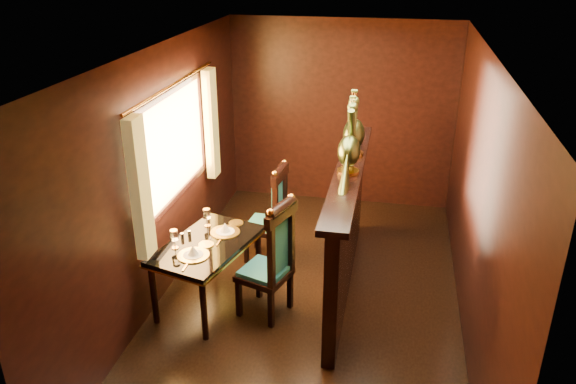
% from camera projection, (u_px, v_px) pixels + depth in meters
% --- Properties ---
extents(ground, '(5.00, 5.00, 0.00)m').
position_uv_depth(ground, '(309.00, 298.00, 5.78)').
color(ground, black).
rests_on(ground, ground).
extents(room_shell, '(3.04, 5.04, 2.52)m').
position_uv_depth(room_shell, '(303.00, 153.00, 5.17)').
color(room_shell, black).
rests_on(room_shell, ground).
extents(partition, '(0.26, 2.70, 1.36)m').
position_uv_depth(partition, '(346.00, 227.00, 5.70)').
color(partition, black).
rests_on(partition, ground).
extents(dining_table, '(0.98, 1.31, 0.89)m').
position_uv_depth(dining_table, '(207.00, 249.00, 5.48)').
color(dining_table, black).
rests_on(dining_table, ground).
extents(chair_left, '(0.57, 0.59, 1.25)m').
position_uv_depth(chair_left, '(275.00, 257.00, 5.27)').
color(chair_left, black).
rests_on(chair_left, ground).
extents(chair_right, '(0.46, 0.48, 1.17)m').
position_uv_depth(chair_right, '(274.00, 211.00, 6.26)').
color(chair_right, black).
rests_on(chair_right, ground).
extents(peacock_left, '(0.22, 0.59, 0.71)m').
position_uv_depth(peacock_left, '(350.00, 138.00, 5.16)').
color(peacock_left, '#1C542F').
rests_on(peacock_left, partition).
extents(peacock_right, '(0.23, 0.61, 0.73)m').
position_uv_depth(peacock_right, '(354.00, 121.00, 5.59)').
color(peacock_right, '#1C542F').
rests_on(peacock_right, partition).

